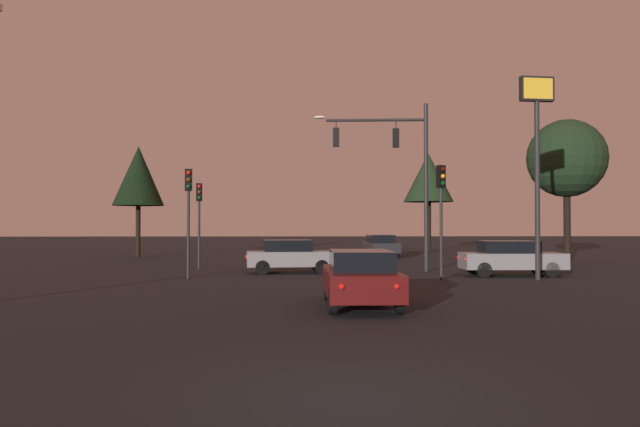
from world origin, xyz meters
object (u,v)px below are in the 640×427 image
traffic_signal_mast_arm (397,160)px  car_nearside_lane (360,277)px  traffic_light_corner_left (441,199)px  car_far_lane (381,245)px  tree_behind_sign (138,176)px  traffic_light_corner_right (199,208)px  store_sign_illuminated (537,133)px  tree_left_far (567,159)px  tree_center_horizon (428,178)px  traffic_light_median (188,201)px  car_crossing_right (290,256)px  car_crossing_left (511,258)px

traffic_signal_mast_arm → car_nearside_lane: traffic_signal_mast_arm is taller
traffic_light_corner_left → car_far_lane: 17.62m
tree_behind_sign → traffic_light_corner_right: bearing=-62.2°
store_sign_illuminated → tree_behind_sign: size_ratio=1.08×
tree_left_far → traffic_light_corner_right: bearing=-168.9°
tree_left_far → tree_center_horizon: size_ratio=1.02×
car_far_lane → tree_behind_sign: 17.31m
traffic_light_corner_right → tree_left_far: 21.17m
traffic_signal_mast_arm → traffic_light_median: (-9.22, -3.61, -2.10)m
traffic_signal_mast_arm → store_sign_illuminated: store_sign_illuminated is taller
car_nearside_lane → car_crossing_right: 11.68m
traffic_light_corner_right → car_nearside_lane: size_ratio=0.93×
traffic_light_corner_right → tree_behind_sign: tree_behind_sign is taller
tree_behind_sign → car_crossing_right: bearing=-53.1°
traffic_light_median → store_sign_illuminated: (14.13, -1.02, 2.72)m
traffic_signal_mast_arm → tree_left_far: 12.45m
traffic_light_corner_right → tree_behind_sign: size_ratio=0.57×
traffic_light_corner_right → car_crossing_left: bearing=-18.3°
traffic_light_corner_left → traffic_light_median: (-10.24, 0.98, -0.06)m
tree_center_horizon → traffic_light_corner_right: bearing=-128.7°
store_sign_illuminated → traffic_light_corner_left: bearing=179.5°
traffic_signal_mast_arm → traffic_light_corner_left: 5.12m
tree_left_far → car_far_lane: bearing=145.4°
traffic_light_corner_left → tree_behind_sign: bearing=133.0°
traffic_light_median → tree_behind_sign: (-6.48, 16.96, 2.36)m
store_sign_illuminated → car_far_lane: bearing=102.8°
traffic_light_median → store_sign_illuminated: bearing=-4.1°
tree_left_far → tree_center_horizon: tree_left_far is taller
tree_left_far → store_sign_illuminated: bearing=-119.3°
car_nearside_lane → store_sign_illuminated: size_ratio=0.56×
car_nearside_lane → tree_behind_sign: tree_behind_sign is taller
traffic_light_corner_right → car_crossing_right: traffic_light_corner_right is taller
traffic_light_corner_right → car_far_lane: traffic_light_corner_right is taller
tree_center_horizon → traffic_light_corner_left: bearing=-101.0°
tree_behind_sign → tree_center_horizon: 23.39m
car_crossing_right → car_crossing_left: bearing=-11.4°
traffic_light_median → car_nearside_lane: bearing=-54.4°
traffic_light_corner_right → traffic_light_median: 5.60m
traffic_light_corner_left → traffic_light_median: 10.29m
traffic_light_median → car_crossing_left: 13.94m
car_crossing_right → traffic_light_corner_left: bearing=-31.9°
store_sign_illuminated → tree_left_far: (5.96, 10.64, 0.14)m
traffic_light_corner_left → car_far_lane: traffic_light_corner_left is taller
traffic_light_corner_right → tree_center_horizon: tree_center_horizon is taller
traffic_signal_mast_arm → tree_left_far: bearing=28.9°
traffic_signal_mast_arm → car_nearside_lane: (-3.01, -12.28, -4.49)m
car_crossing_right → car_far_lane: (6.02, 13.65, 0.00)m
traffic_signal_mast_arm → tree_center_horizon: 22.58m
traffic_light_corner_left → traffic_light_corner_right: traffic_light_corner_left is taller
traffic_light_corner_right → store_sign_illuminated: bearing=-24.3°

